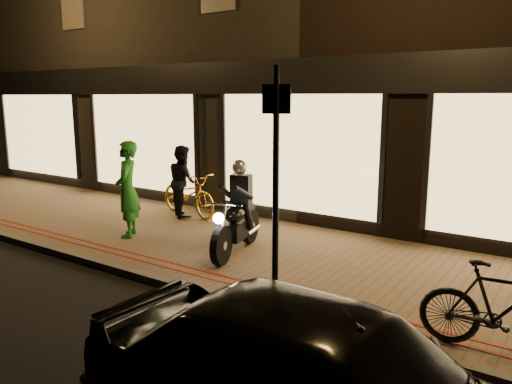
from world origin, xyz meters
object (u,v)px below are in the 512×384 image
motorcycle (237,217)px  sign_post (276,175)px  bicycle_gold (188,194)px  person_green (127,189)px

motorcycle → sign_post: bearing=-55.6°
sign_post → bicycle_gold: bearing=144.3°
sign_post → person_green: sign_post is taller
bicycle_gold → person_green: person_green is taller
motorcycle → sign_post: 2.45m
person_green → motorcycle: bearing=60.3°
motorcycle → bicycle_gold: (-2.53, 1.56, -0.13)m
person_green → bicycle_gold: bearing=147.7°
motorcycle → person_green: person_green is taller
bicycle_gold → person_green: bearing=-161.3°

